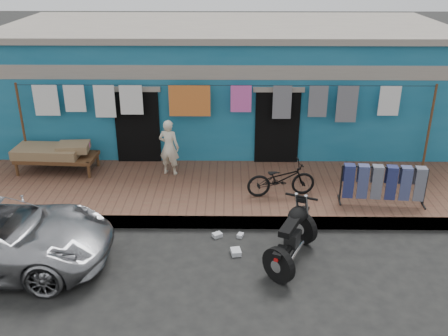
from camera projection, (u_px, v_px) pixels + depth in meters
ground at (223, 272)px, 8.87m from camera, size 80.00×80.00×0.00m
sidewalk at (225, 191)px, 11.56m from camera, size 28.00×3.00×0.25m
curb at (224, 222)px, 10.24m from camera, size 28.00×0.10×0.25m
building at (226, 82)px, 14.58m from camera, size 12.20×5.20×3.36m
clothesline at (211, 104)px, 12.02m from camera, size 10.06×0.06×2.10m
seated_person at (169, 147)px, 11.88m from camera, size 0.56×0.45×1.37m
bicycle at (281, 175)px, 10.91m from camera, size 1.56×0.74×0.97m
motorcycle at (292, 234)px, 8.99m from camera, size 1.91×2.18×1.12m
charpoy at (57, 158)px, 12.18m from camera, size 2.10×1.16×0.67m
jeans_rack at (383, 184)px, 10.59m from camera, size 1.92×0.70×0.89m
litter_a at (217, 235)px, 9.95m from camera, size 0.23×0.21×0.08m
litter_b at (240, 235)px, 9.95m from camera, size 0.15×0.17×0.07m
litter_c at (236, 252)px, 9.39m from camera, size 0.22×0.26×0.09m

